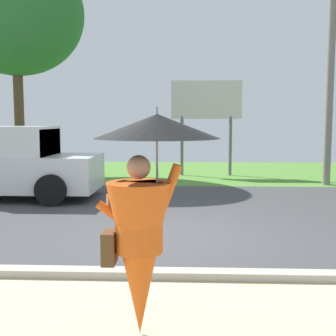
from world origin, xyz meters
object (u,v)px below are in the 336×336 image
at_px(pickup_truck, 0,165).
at_px(tree_center_back, 16,13).
at_px(roadside_billboard, 206,107).
at_px(monk_pedestrian, 144,213).
at_px(utility_pole, 330,66).

height_order(pickup_truck, tree_center_back, tree_center_back).
xyz_separation_m(pickup_truck, tree_center_back, (-1.35, 4.94, 5.04)).
height_order(roadside_billboard, tree_center_back, tree_center_back).
relative_size(monk_pedestrian, pickup_truck, 0.41).
xyz_separation_m(monk_pedestrian, tree_center_back, (-5.85, 12.13, 4.75)).
bearing_deg(utility_pole, tree_center_back, 168.90).
relative_size(utility_pole, tree_center_back, 0.87).
relative_size(pickup_truck, tree_center_back, 0.64).
xyz_separation_m(pickup_truck, roadside_billboard, (5.61, 5.14, 1.68)).
relative_size(roadside_billboard, tree_center_back, 0.43).
xyz_separation_m(monk_pedestrian, pickup_truck, (-4.50, 7.18, -0.29)).
xyz_separation_m(roadside_billboard, tree_center_back, (-6.96, -0.20, 3.36)).
bearing_deg(tree_center_back, utility_pole, -11.10).
relative_size(pickup_truck, utility_pole, 0.74).
distance_m(pickup_truck, tree_center_back, 7.19).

